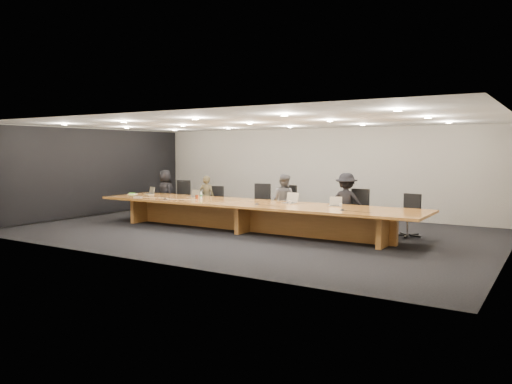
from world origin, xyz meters
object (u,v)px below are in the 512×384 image
Objects in this scene: chair_far_left at (180,198)px; paper_cup_far at (341,205)px; person_a at (165,193)px; av_box at (138,197)px; person_b at (207,198)px; mic_center at (257,204)px; laptop_d at (289,198)px; water_bottle at (201,196)px; laptop_a at (149,190)px; person_c at (284,201)px; chair_far_right at (408,215)px; mic_left at (165,199)px; chair_mid_left at (260,203)px; chair_right at (357,211)px; paper_cup_near at (290,202)px; conference_table at (250,211)px; chair_mid_right at (284,205)px; person_d at (346,203)px; laptop_e at (335,201)px; amber_mug at (197,197)px; laptop_b at (193,193)px; chair_left at (214,203)px; mic_right at (342,210)px.

chair_far_left reaches higher than paper_cup_far.
chair_far_left is 0.51m from person_a.
person_a is at bearing 88.09° from av_box.
mic_center is at bearing 137.98° from person_b.
laptop_d is 2.62m from water_bottle.
person_a is 4.90× the size of laptop_a.
water_bottle is at bearing 171.54° from person_a.
paper_cup_far is (2.00, -0.83, 0.07)m from person_c.
water_bottle is (-5.32, -1.28, 0.32)m from chair_far_right.
laptop_d reaches higher than av_box.
person_a is 12.21× the size of mic_left.
chair_mid_left reaches higher than chair_far_right.
water_bottle is 1.51× the size of mic_center.
mic_center reaches higher than av_box.
person_b is (-1.80, -0.12, 0.09)m from chair_mid_left.
chair_right reaches higher than chair_far_right.
person_b reaches higher than chair_far_right.
person_c is 15.69× the size of paper_cup_near.
conference_table is 1.21m from person_c.
chair_mid_right is 3.34m from chair_far_right.
mic_center is at bearing -37.46° from conference_table.
chair_mid_right is 1.82m from person_d.
chair_far_left is at bearing -21.64° from person_b.
person_a is 4.89× the size of laptop_e.
chair_right is 4.23m from water_bottle.
chair_mid_left reaches higher than av_box.
person_b is at bearing -176.87° from chair_right.
amber_mug is 1.34× the size of paper_cup_far.
person_b is 4.63× the size of laptop_b.
chair_left is 5.13× the size of water_bottle.
mic_right is at bearing -17.12° from av_box.
amber_mug reaches higher than mic_center.
mic_center is (3.84, 0.24, 0.00)m from av_box.
mic_right is (0.30, -0.65, -0.03)m from paper_cup_far.
laptop_a is (-0.41, -0.95, 0.29)m from chair_far_left.
person_b reaches higher than chair_far_left.
laptop_a is (-4.29, -0.74, 0.14)m from person_c.
laptop_d is 1.23m from laptop_e.
person_a is at bearing -165.35° from chair_mid_right.
water_bottle is 0.94× the size of av_box.
chair_mid_right reaches higher than conference_table.
chair_right is 1.07× the size of chair_far_right.
av_box is 1.00m from mic_left.
laptop_b reaches higher than paper_cup_far.
paper_cup_near is (-2.62, -1.14, 0.27)m from chair_far_right.
chair_mid_right is 2.30m from water_bottle.
laptop_b is (-0.01, -1.00, 0.35)m from chair_left.
chair_far_left reaches higher than laptop_a.
paper_cup_far is 0.72m from mic_right.
conference_table is 7.73× the size of chair_mid_right.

